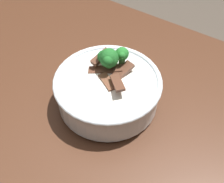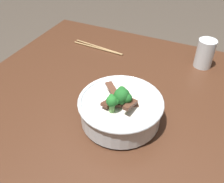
# 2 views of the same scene
# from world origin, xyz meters

# --- Properties ---
(dining_table) EXTENTS (1.23, 0.92, 0.83)m
(dining_table) POSITION_xyz_m (0.00, 0.00, 0.69)
(dining_table) COLOR #472819
(dining_table) RESTS_ON ground
(rice_bowl) EXTENTS (0.24, 0.24, 0.14)m
(rice_bowl) POSITION_xyz_m (-0.06, -0.09, 0.88)
(rice_bowl) COLOR silver
(rice_bowl) RESTS_ON dining_table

